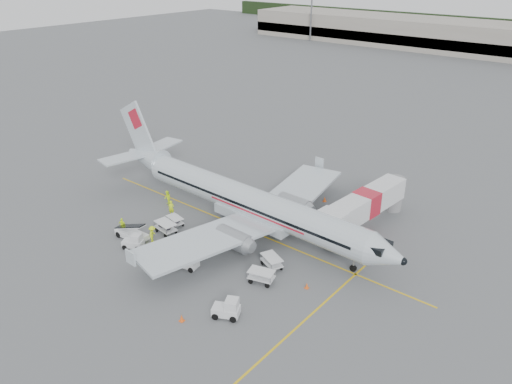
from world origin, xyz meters
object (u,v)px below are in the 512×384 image
tug_mid (187,260)px  tug_aft (133,241)px  belt_loader (131,227)px  tug_fore (226,308)px  aircraft (250,183)px  jet_bridge (365,211)px

tug_mid → tug_aft: tug_mid is taller
tug_mid → belt_loader: bearing=165.7°
tug_fore → tug_mid: bearing=132.5°
tug_mid → tug_aft: bearing=174.4°
aircraft → tug_aft: aircraft is taller
jet_bridge → belt_loader: jet_bridge is taller
belt_loader → tug_mid: bearing=-3.9°
aircraft → belt_loader: 13.54m
tug_fore → tug_aft: 15.06m
jet_bridge → tug_aft: (-16.69, -18.90, -1.42)m
aircraft → belt_loader: size_ratio=7.79×
aircraft → tug_mid: (0.48, -10.05, -4.62)m
aircraft → belt_loader: (-8.22, -9.96, -4.07)m
jet_bridge → tug_mid: size_ratio=7.98×
belt_loader → tug_aft: (1.58, -1.11, -0.56)m
aircraft → tug_mid: size_ratio=18.58×
tug_fore → tug_aft: bearing=145.9°
tug_fore → tug_mid: tug_fore is taller
aircraft → tug_mid: bearing=-85.8°
tug_fore → tug_mid: 8.37m
aircraft → tug_aft: bearing=-119.5°
jet_bridge → tug_aft: size_ratio=8.10×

